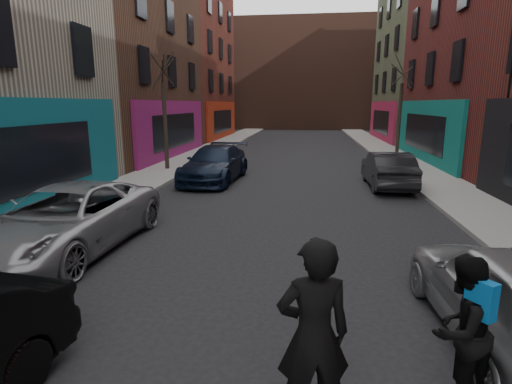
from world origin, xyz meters
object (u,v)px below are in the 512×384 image
(tree_right_far, at_px, (401,100))
(parked_left_far, at_px, (67,219))
(parked_left_end, at_px, (215,164))
(parked_right_end, at_px, (388,170))
(tree_left_far, at_px, (164,102))
(skateboarder, at_px, (313,335))
(pedestrian, at_px, (461,329))

(tree_right_far, distance_m, parked_left_far, 20.38)
(parked_left_far, distance_m, parked_left_end, 8.88)
(tree_right_far, bearing_deg, parked_right_end, -103.98)
(tree_left_far, relative_size, skateboarder, 3.22)
(parked_left_far, height_order, pedestrian, pedestrian)
(parked_right_end, bearing_deg, parked_left_end, -3.84)
(tree_left_far, bearing_deg, pedestrian, -59.54)
(tree_right_far, xyz_separation_m, parked_left_far, (-10.80, -17.06, -2.78))
(parked_left_end, bearing_deg, pedestrian, -61.94)
(pedestrian, bearing_deg, parked_left_end, -100.81)
(tree_left_far, xyz_separation_m, skateboarder, (7.12, -15.62, -2.27))
(parked_right_end, distance_m, pedestrian, 12.28)
(parked_left_far, distance_m, pedestrian, 8.13)
(parked_left_far, xyz_separation_m, skateboarder, (5.52, -4.57, 0.36))
(skateboarder, bearing_deg, parked_right_end, -114.92)
(parked_left_end, relative_size, pedestrian, 3.05)
(tree_left_far, height_order, skateboarder, tree_left_far)
(tree_left_far, distance_m, parked_left_end, 4.59)
(skateboarder, height_order, pedestrian, skateboarder)
(parked_right_end, xyz_separation_m, pedestrian, (-1.47, -12.19, 0.15))
(tree_left_far, height_order, pedestrian, tree_left_far)
(parked_left_end, bearing_deg, tree_right_far, 44.89)
(tree_left_far, distance_m, pedestrian, 17.47)
(tree_right_far, bearing_deg, tree_left_far, -154.18)
(tree_left_far, relative_size, parked_right_end, 1.48)
(parked_left_end, distance_m, skateboarder, 13.96)
(tree_left_far, height_order, tree_right_far, tree_right_far)
(skateboarder, bearing_deg, tree_right_far, -115.08)
(tree_left_far, relative_size, pedestrian, 3.78)
(skateboarder, relative_size, pedestrian, 1.17)
(parked_left_end, height_order, pedestrian, pedestrian)
(tree_left_far, distance_m, tree_right_far, 13.78)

